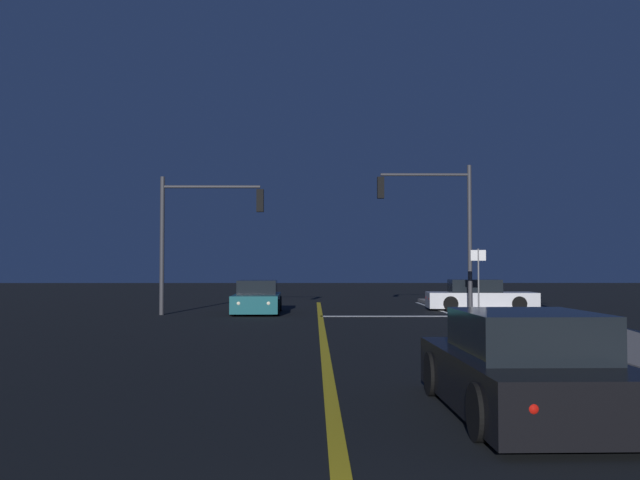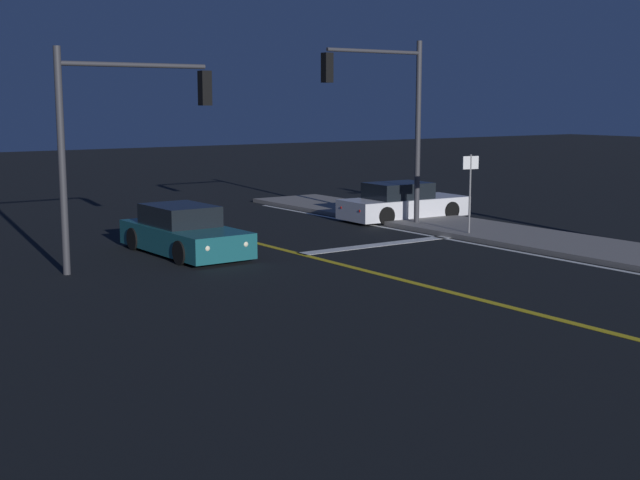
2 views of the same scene
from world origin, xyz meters
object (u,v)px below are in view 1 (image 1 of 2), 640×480
(traffic_signal_near_right, at_px, (437,214))
(street_sign_corner, at_px, (478,271))
(car_mid_block_teal, at_px, (257,299))
(traffic_signal_far_left, at_px, (200,222))
(car_lead_oncoming_black, at_px, (523,370))
(car_far_approaching_white, at_px, (479,297))

(traffic_signal_near_right, relative_size, street_sign_corner, 2.38)
(car_mid_block_teal, distance_m, traffic_signal_far_left, 3.94)
(car_lead_oncoming_black, xyz_separation_m, traffic_signal_near_right, (2.50, 20.43, 3.51))
(car_far_approaching_white, relative_size, car_lead_oncoming_black, 1.06)
(car_mid_block_teal, bearing_deg, traffic_signal_far_left, 25.06)
(car_far_approaching_white, xyz_separation_m, traffic_signal_far_left, (-11.79, -3.02, 3.09))
(car_far_approaching_white, xyz_separation_m, street_sign_corner, (-1.06, -4.42, 1.14))
(traffic_signal_near_right, bearing_deg, car_far_approaching_white, -142.61)
(car_mid_block_teal, relative_size, car_far_approaching_white, 0.98)
(traffic_signal_far_left, bearing_deg, car_far_approaching_white, 14.36)
(car_far_approaching_white, height_order, traffic_signal_near_right, traffic_signal_near_right)
(traffic_signal_near_right, xyz_separation_m, street_sign_corner, (1.05, -2.80, -2.37))
(car_mid_block_teal, height_order, car_far_approaching_white, same)
(car_lead_oncoming_black, relative_size, street_sign_corner, 1.75)
(car_mid_block_teal, height_order, street_sign_corner, street_sign_corner)
(car_lead_oncoming_black, distance_m, traffic_signal_far_left, 20.57)
(car_mid_block_teal, xyz_separation_m, traffic_signal_far_left, (-2.18, -1.08, 3.09))
(street_sign_corner, bearing_deg, car_far_approaching_white, 76.47)
(traffic_signal_near_right, bearing_deg, car_lead_oncoming_black, 83.04)
(traffic_signal_far_left, bearing_deg, car_mid_block_teal, 26.21)
(street_sign_corner, bearing_deg, car_lead_oncoming_black, -101.38)
(car_far_approaching_white, relative_size, street_sign_corner, 1.85)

